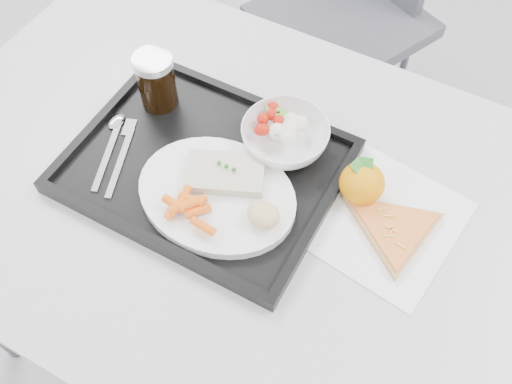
% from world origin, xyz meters
% --- Properties ---
extents(table, '(1.20, 0.80, 0.75)m').
position_xyz_m(table, '(0.00, 0.30, 0.68)').
color(table, '#BABABC').
rests_on(table, ground).
extents(tray, '(0.45, 0.35, 0.03)m').
position_xyz_m(tray, '(-0.07, 0.30, 0.76)').
color(tray, black).
rests_on(tray, table).
extents(dinner_plate, '(0.27, 0.27, 0.02)m').
position_xyz_m(dinner_plate, '(-0.02, 0.26, 0.77)').
color(dinner_plate, white).
rests_on(dinner_plate, tray).
extents(fish_fillet, '(0.15, 0.12, 0.02)m').
position_xyz_m(fish_fillet, '(-0.02, 0.29, 0.79)').
color(fish_fillet, beige).
rests_on(fish_fillet, dinner_plate).
extents(bread_roll, '(0.06, 0.05, 0.03)m').
position_xyz_m(bread_roll, '(0.07, 0.24, 0.80)').
color(bread_roll, '#E3B77F').
rests_on(bread_roll, dinner_plate).
extents(salad_bowl, '(0.15, 0.15, 0.05)m').
position_xyz_m(salad_bowl, '(0.03, 0.41, 0.79)').
color(salad_bowl, white).
rests_on(salad_bowl, tray).
extents(cola_glass, '(0.07, 0.07, 0.11)m').
position_xyz_m(cola_glass, '(-0.22, 0.39, 0.82)').
color(cola_glass, black).
rests_on(cola_glass, tray).
extents(cutlery, '(0.11, 0.17, 0.01)m').
position_xyz_m(cutlery, '(-0.23, 0.27, 0.77)').
color(cutlery, silver).
rests_on(cutlery, tray).
extents(napkin, '(0.28, 0.27, 0.00)m').
position_xyz_m(napkin, '(0.22, 0.36, 0.75)').
color(napkin, white).
rests_on(napkin, table).
extents(tangerine, '(0.08, 0.08, 0.07)m').
position_xyz_m(tangerine, '(0.18, 0.38, 0.79)').
color(tangerine, '#F26100').
rests_on(tangerine, napkin).
extents(pizza_slice, '(0.23, 0.23, 0.02)m').
position_xyz_m(pizza_slice, '(0.26, 0.34, 0.76)').
color(pizza_slice, tan).
rests_on(pizza_slice, napkin).
extents(carrot_pile, '(0.10, 0.07, 0.02)m').
position_xyz_m(carrot_pile, '(-0.04, 0.20, 0.80)').
color(carrot_pile, orange).
rests_on(carrot_pile, dinner_plate).
extents(salad_contents, '(0.09, 0.08, 0.03)m').
position_xyz_m(salad_contents, '(0.01, 0.42, 0.80)').
color(salad_contents, '#B0190B').
rests_on(salad_contents, salad_bowl).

